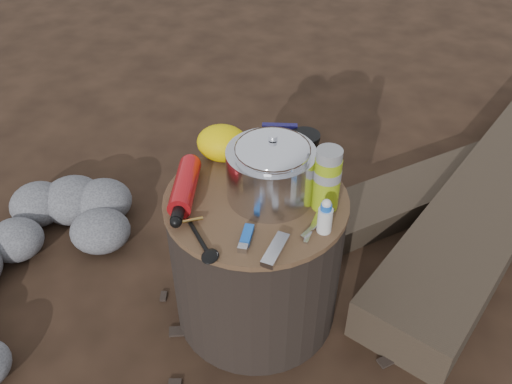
% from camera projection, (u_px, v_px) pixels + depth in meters
% --- Properties ---
extents(ground, '(60.00, 60.00, 0.00)m').
position_uv_depth(ground, '(256.00, 307.00, 1.73)').
color(ground, black).
rests_on(ground, ground).
extents(stump, '(0.50, 0.50, 0.46)m').
position_uv_depth(stump, '(256.00, 258.00, 1.59)').
color(stump, black).
rests_on(stump, ground).
extents(rock_ring, '(0.39, 0.85, 0.17)m').
position_uv_depth(rock_ring, '(31.00, 256.00, 1.79)').
color(rock_ring, '#56565B').
rests_on(rock_ring, ground).
extents(log_main, '(1.01, 1.81, 0.15)m').
position_uv_depth(log_main, '(501.00, 187.00, 2.09)').
color(log_main, '#342A1F').
rests_on(log_main, ground).
extents(log_small, '(1.01, 0.94, 0.10)m').
position_uv_depth(log_small, '(440.00, 184.00, 2.15)').
color(log_small, '#342A1F').
rests_on(log_small, ground).
extents(foil_windscreen, '(0.23, 0.23, 0.14)m').
position_uv_depth(foil_windscreen, '(271.00, 174.00, 1.41)').
color(foil_windscreen, '#BABAC0').
rests_on(foil_windscreen, stump).
extents(camping_pot, '(0.19, 0.19, 0.19)m').
position_uv_depth(camping_pot, '(272.00, 170.00, 1.39)').
color(camping_pot, white).
rests_on(camping_pot, stump).
extents(fuel_bottle, '(0.11, 0.26, 0.06)m').
position_uv_depth(fuel_bottle, '(185.00, 186.00, 1.43)').
color(fuel_bottle, '#B51318').
rests_on(fuel_bottle, stump).
extents(thermos, '(0.07, 0.07, 0.18)m').
position_uv_depth(thermos, '(327.00, 179.00, 1.37)').
color(thermos, '#88A413').
rests_on(thermos, stump).
extents(travel_mug, '(0.08, 0.08, 0.12)m').
position_uv_depth(travel_mug, '(304.00, 153.00, 1.50)').
color(travel_mug, black).
rests_on(travel_mug, stump).
extents(stuff_sack, '(0.15, 0.12, 0.10)m').
position_uv_depth(stuff_sack, '(223.00, 143.00, 1.56)').
color(stuff_sack, '#EDCB00').
rests_on(stuff_sack, stump).
extents(food_pouch, '(0.10, 0.04, 0.13)m').
position_uv_depth(food_pouch, '(279.00, 145.00, 1.53)').
color(food_pouch, navy).
rests_on(food_pouch, stump).
extents(lighter, '(0.03, 0.09, 0.02)m').
position_uv_depth(lighter, '(247.00, 235.00, 1.32)').
color(lighter, blue).
rests_on(lighter, stump).
extents(multitool, '(0.05, 0.12, 0.02)m').
position_uv_depth(multitool, '(275.00, 250.00, 1.28)').
color(multitool, '#B5B6BB').
rests_on(multitool, stump).
extents(pot_grabber, '(0.07, 0.15, 0.01)m').
position_uv_depth(pot_grabber, '(313.00, 224.00, 1.36)').
color(pot_grabber, '#B5B6BB').
rests_on(pot_grabber, stump).
extents(spork, '(0.13, 0.15, 0.01)m').
position_uv_depth(spork, '(198.00, 236.00, 1.32)').
color(spork, black).
rests_on(spork, stump).
extents(squeeze_bottle, '(0.04, 0.04, 0.09)m').
position_uv_depth(squeeze_bottle, '(325.00, 217.00, 1.32)').
color(squeeze_bottle, silver).
rests_on(squeeze_bottle, stump).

